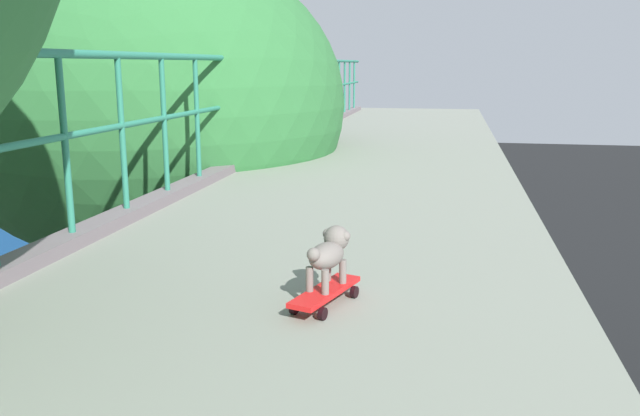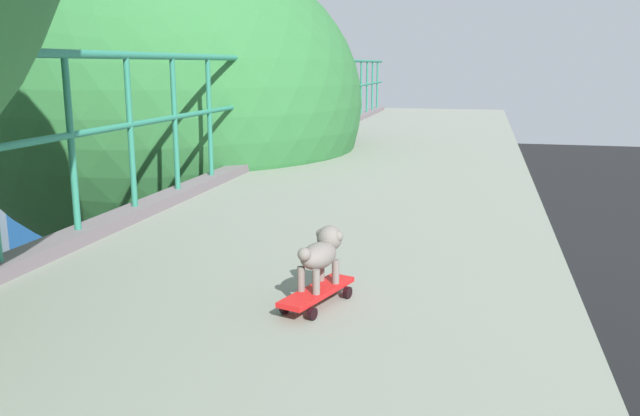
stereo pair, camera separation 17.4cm
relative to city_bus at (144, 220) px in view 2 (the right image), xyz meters
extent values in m
cylinder|color=#2D8468|center=(8.48, -16.09, 4.68)|extent=(0.04, 0.04, 1.11)
cylinder|color=#2D8468|center=(8.48, -15.36, 4.68)|extent=(0.04, 0.04, 1.11)
cylinder|color=#2D8468|center=(8.48, -14.63, 4.68)|extent=(0.04, 0.04, 1.11)
cylinder|color=#2D8468|center=(8.48, -13.89, 4.68)|extent=(0.04, 0.04, 1.11)
cylinder|color=#2D8468|center=(8.48, -13.16, 4.68)|extent=(0.04, 0.04, 1.11)
cylinder|color=#2D8468|center=(8.48, -12.43, 4.68)|extent=(0.04, 0.04, 1.11)
cylinder|color=#2D8468|center=(8.48, -11.70, 4.68)|extent=(0.04, 0.04, 1.11)
cylinder|color=#2D8468|center=(8.48, -10.97, 4.68)|extent=(0.04, 0.04, 1.11)
cylinder|color=#2D8468|center=(8.48, -10.24, 4.68)|extent=(0.04, 0.04, 1.11)
cylinder|color=#2D8468|center=(8.48, -9.51, 4.68)|extent=(0.04, 0.04, 1.11)
cylinder|color=#2D8468|center=(8.48, -8.78, 4.68)|extent=(0.04, 0.04, 1.11)
cylinder|color=#2D8468|center=(8.48, -8.04, 4.68)|extent=(0.04, 0.04, 1.11)
cylinder|color=#2D8468|center=(8.48, -7.31, 4.68)|extent=(0.04, 0.04, 1.11)
cylinder|color=#2D8468|center=(8.48, -6.58, 4.68)|extent=(0.04, 0.04, 1.11)
cylinder|color=#2D8468|center=(8.48, -5.85, 4.68)|extent=(0.04, 0.04, 1.11)
cylinder|color=#2D8468|center=(8.48, -5.12, 4.68)|extent=(0.04, 0.04, 1.11)
cylinder|color=#2D8468|center=(8.48, -4.39, 4.68)|extent=(0.04, 0.04, 1.11)
cylinder|color=#2D8468|center=(8.48, -3.66, 4.68)|extent=(0.04, 0.04, 1.11)
cube|color=navy|center=(0.00, 0.00, -0.08)|extent=(2.35, 10.30, 2.87)
cube|color=black|center=(0.00, 0.00, 0.43)|extent=(2.37, 9.48, 0.70)
cylinder|color=black|center=(1.12, 3.60, -1.31)|extent=(0.28, 0.96, 0.96)
cylinder|color=black|center=(-1.12, 3.60, -1.31)|extent=(0.28, 0.96, 0.96)
cylinder|color=black|center=(1.12, -2.84, -1.31)|extent=(0.28, 0.96, 0.96)
cylinder|color=black|center=(-1.12, -2.84, -1.31)|extent=(0.28, 0.96, 0.96)
cylinder|color=#53341E|center=(6.72, -11.29, 0.68)|extent=(0.57, 0.57, 4.94)
ellipsoid|color=#32763B|center=(6.72, -11.29, 4.63)|extent=(5.40, 5.40, 4.31)
cube|color=red|center=(10.26, -16.84, 4.11)|extent=(0.28, 0.52, 0.02)
cylinder|color=black|center=(10.38, -16.70, 4.07)|extent=(0.04, 0.06, 0.06)
cylinder|color=black|center=(10.24, -16.66, 4.07)|extent=(0.04, 0.06, 0.06)
cylinder|color=black|center=(10.28, -17.02, 4.07)|extent=(0.04, 0.06, 0.06)
cylinder|color=black|center=(10.14, -16.97, 4.07)|extent=(0.04, 0.06, 0.06)
cylinder|color=slate|center=(10.33, -16.73, 4.18)|extent=(0.05, 0.05, 0.12)
cylinder|color=slate|center=(10.25, -16.71, 4.18)|extent=(0.05, 0.05, 0.12)
cylinder|color=slate|center=(10.27, -16.91, 4.18)|extent=(0.05, 0.05, 0.12)
cylinder|color=slate|center=(10.19, -16.88, 4.18)|extent=(0.05, 0.05, 0.12)
ellipsoid|color=slate|center=(10.26, -16.81, 4.28)|extent=(0.21, 0.27, 0.13)
sphere|color=slate|center=(10.29, -16.71, 4.34)|extent=(0.12, 0.12, 0.12)
ellipsoid|color=slate|center=(10.31, -16.66, 4.33)|extent=(0.06, 0.07, 0.04)
sphere|color=slate|center=(10.34, -16.72, 4.36)|extent=(0.05, 0.05, 0.05)
sphere|color=slate|center=(10.25, -16.70, 4.36)|extent=(0.05, 0.05, 0.05)
sphere|color=slate|center=(10.22, -16.93, 4.32)|extent=(0.06, 0.06, 0.06)
camera|label=1|loc=(10.81, -19.77, 5.17)|focal=37.04mm
camera|label=2|loc=(10.98, -19.74, 5.17)|focal=37.04mm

